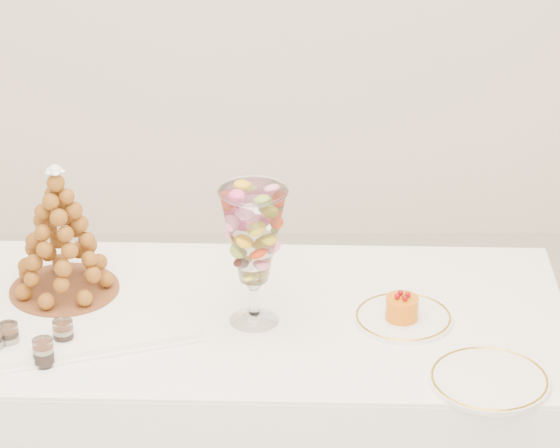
{
  "coord_description": "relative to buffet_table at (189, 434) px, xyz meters",
  "views": [
    {
      "loc": [
        0.11,
        -2.5,
        2.28
      ],
      "look_at": [
        0.12,
        0.22,
        0.93
      ],
      "focal_mm": 85.0,
      "sensor_mm": 36.0,
      "label": 1
    }
  ],
  "objects": [
    {
      "name": "verrine_b",
      "position": [
        -0.39,
        -0.16,
        0.38
      ],
      "size": [
        0.05,
        0.05,
        0.06
      ],
      "primitive_type": "cylinder",
      "rotation": [
        0.0,
        0.0,
        0.01
      ],
      "color": "white",
      "rests_on": "buffet_table"
    },
    {
      "name": "lace_tray",
      "position": [
        -0.31,
        0.01,
        0.36
      ],
      "size": [
        0.73,
        0.63,
        0.02
      ],
      "primitive_type": "cube",
      "rotation": [
        0.0,
        0.0,
        0.3
      ],
      "color": "white",
      "rests_on": "buffet_table"
    },
    {
      "name": "buffet_table",
      "position": [
        0.0,
        0.0,
        0.0
      ],
      "size": [
        1.85,
        0.79,
        0.69
      ],
      "rotation": [
        0.0,
        0.0,
        -0.03
      ],
      "color": "white",
      "rests_on": "ground"
    },
    {
      "name": "mousse_cake",
      "position": [
        0.51,
        -0.04,
        0.39
      ],
      "size": [
        0.08,
        0.08,
        0.07
      ],
      "color": "orange",
      "rests_on": "cake_plate"
    },
    {
      "name": "verrine_c",
      "position": [
        -0.26,
        -0.14,
        0.38
      ],
      "size": [
        0.05,
        0.05,
        0.06
      ],
      "primitive_type": "cylinder",
      "rotation": [
        0.0,
        0.0,
        -0.05
      ],
      "color": "white",
      "rests_on": "buffet_table"
    },
    {
      "name": "verrine_e",
      "position": [
        -0.3,
        -0.22,
        0.38
      ],
      "size": [
        0.06,
        0.06,
        0.06
      ],
      "primitive_type": "cylinder",
      "rotation": [
        0.0,
        0.0,
        -0.34
      ],
      "color": "white",
      "rests_on": "buffet_table"
    },
    {
      "name": "spare_plate",
      "position": [
        0.68,
        -0.3,
        0.35
      ],
      "size": [
        0.26,
        0.26,
        0.01
      ],
      "primitive_type": "cylinder",
      "color": "white",
      "rests_on": "buffet_table"
    },
    {
      "name": "croquembouche",
      "position": [
        -0.29,
        0.08,
        0.53
      ],
      "size": [
        0.26,
        0.26,
        0.33
      ],
      "rotation": [
        0.0,
        0.0,
        0.03
      ],
      "color": "brown",
      "rests_on": "lace_tray"
    },
    {
      "name": "macaron_vase",
      "position": [
        0.17,
        -0.03,
        0.56
      ],
      "size": [
        0.15,
        0.15,
        0.34
      ],
      "color": "white",
      "rests_on": "buffet_table"
    },
    {
      "name": "cake_plate",
      "position": [
        0.52,
        -0.03,
        0.35
      ],
      "size": [
        0.23,
        0.23,
        0.01
      ],
      "primitive_type": "cylinder",
      "color": "white",
      "rests_on": "buffet_table"
    }
  ]
}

